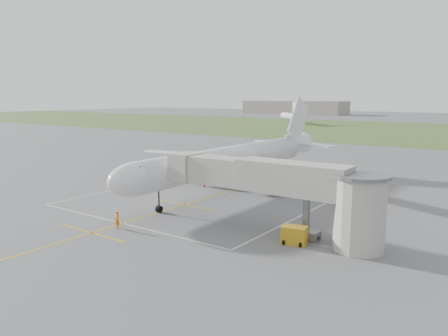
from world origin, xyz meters
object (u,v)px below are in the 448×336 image
Objects in this scene: airliner at (233,160)px; ramp_worker_nose at (117,220)px; jet_bridge at (285,187)px; ramp_worker_wing at (205,181)px; gpu_unit at (294,235)px; baggage_cart at (121,181)px.

airliner is 26.02× the size of ramp_worker_nose.
ramp_worker_wing is at bearing 146.39° from jet_bridge.
gpu_unit is (17.72, -16.07, -3.58)m from airliner.
jet_bridge is 13.24× the size of ramp_worker_wing.
airliner reaches higher than jet_bridge.
jet_bridge is 9.60× the size of gpu_unit.
baggage_cart reaches higher than gpu_unit.
airliner is 21.22m from jet_bridge.
ramp_worker_wing is (-5.51, 21.51, -0.01)m from ramp_worker_nose.
baggage_cart is (-32.59, 8.16, 0.08)m from gpu_unit.
gpu_unit is (2.00, -1.82, -3.93)m from jet_bridge.
gpu_unit is at bearing 25.59° from ramp_worker_nose.
ramp_worker_nose is at bearing -151.63° from jet_bridge.
gpu_unit is 0.92× the size of baggage_cart.
airliner is at bearing 22.54° from baggage_cart.
ramp_worker_wing is at bearing 29.43° from baggage_cart.
gpu_unit is 1.38× the size of ramp_worker_wing.
gpu_unit is 1.36× the size of ramp_worker_nose.
jet_bridge reaches higher than gpu_unit.
ramp_worker_wing reaches higher than gpu_unit.
baggage_cart is at bearing 61.83° from ramp_worker_wing.
airliner is 19.19× the size of gpu_unit.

